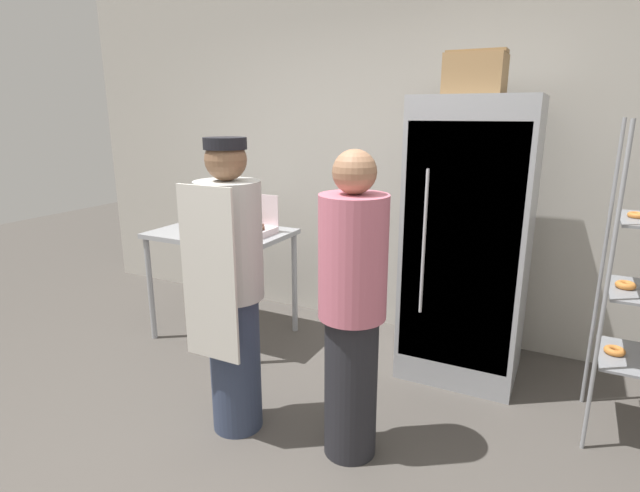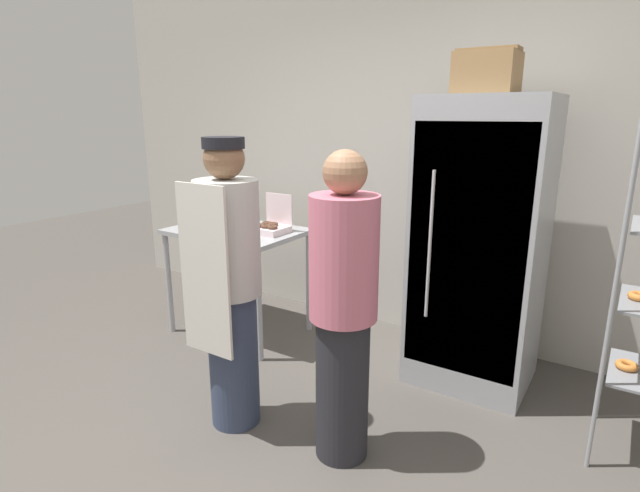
# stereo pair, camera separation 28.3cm
# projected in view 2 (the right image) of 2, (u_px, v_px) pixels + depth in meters

# --- Properties ---
(ground_plane) EXTENTS (14.00, 14.00, 0.00)m
(ground_plane) POSITION_uv_depth(u_px,v_px,m) (240.00, 478.00, 2.48)
(ground_plane) COLOR #4C4742
(back_wall) EXTENTS (6.40, 0.12, 3.04)m
(back_wall) POSITION_uv_depth(u_px,v_px,m) (422.00, 145.00, 3.87)
(back_wall) COLOR #B7B2A8
(back_wall) RESTS_ON ground_plane
(refrigerator) EXTENTS (0.75, 0.68, 1.86)m
(refrigerator) POSITION_uv_depth(u_px,v_px,m) (479.00, 246.00, 3.20)
(refrigerator) COLOR #9EA0A5
(refrigerator) RESTS_ON ground_plane
(prep_counter) EXTENTS (1.02, 0.72, 0.87)m
(prep_counter) POSITION_uv_depth(u_px,v_px,m) (237.00, 242.00, 3.97)
(prep_counter) COLOR #9EA0A5
(prep_counter) RESTS_ON ground_plane
(donut_box) EXTENTS (0.25, 0.25, 0.29)m
(donut_box) POSITION_uv_depth(u_px,v_px,m) (270.00, 227.00, 3.81)
(donut_box) COLOR silver
(donut_box) RESTS_ON prep_counter
(blender_pitcher) EXTENTS (0.13, 0.13, 0.28)m
(blender_pitcher) POSITION_uv_depth(u_px,v_px,m) (219.00, 212.00, 3.98)
(blender_pitcher) COLOR #99999E
(blender_pitcher) RESTS_ON prep_counter
(cardboard_storage_box) EXTENTS (0.35, 0.29, 0.25)m
(cardboard_storage_box) POSITION_uv_depth(u_px,v_px,m) (487.00, 72.00, 2.88)
(cardboard_storage_box) COLOR #937047
(cardboard_storage_box) RESTS_ON refrigerator
(person_baker) EXTENTS (0.35, 0.36, 1.64)m
(person_baker) POSITION_uv_depth(u_px,v_px,m) (229.00, 283.00, 2.73)
(person_baker) COLOR #333D56
(person_baker) RESTS_ON ground_plane
(person_customer) EXTENTS (0.34, 0.34, 1.60)m
(person_customer) POSITION_uv_depth(u_px,v_px,m) (343.00, 310.00, 2.46)
(person_customer) COLOR #232328
(person_customer) RESTS_ON ground_plane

